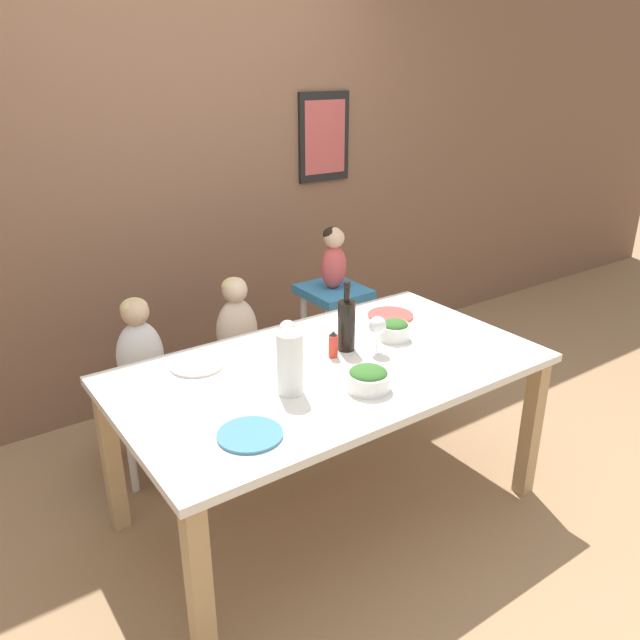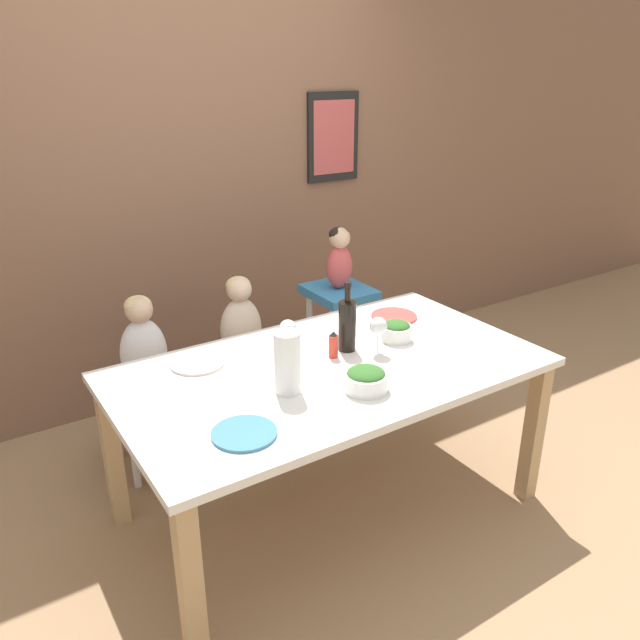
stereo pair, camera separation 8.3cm
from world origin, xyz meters
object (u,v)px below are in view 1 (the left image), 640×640
(chair_far_left, at_px, (146,401))
(wine_bottle, at_px, (346,324))
(dinner_plate_back_right, at_px, (390,315))
(person_child_center, at_px, (236,322))
(dinner_plate_front_left, at_px, (250,435))
(person_child_left, at_px, (139,346))
(person_baby_right, at_px, (334,256))
(wine_glass_far, at_px, (288,330))
(dinner_plate_back_left, at_px, (197,365))
(salad_bowl_small, at_px, (395,329))
(salad_bowl_large, at_px, (368,378))
(wine_glass_near, at_px, (378,326))
(chair_far_center, at_px, (239,373))
(paper_towel_roll, at_px, (290,363))
(chair_right_highchair, at_px, (333,314))

(chair_far_left, xyz_separation_m, wine_bottle, (0.70, -0.69, 0.48))
(chair_far_left, distance_m, dinner_plate_back_right, 1.28)
(person_child_center, relative_size, dinner_plate_front_left, 2.05)
(person_child_left, height_order, dinner_plate_front_left, person_child_left)
(person_baby_right, height_order, wine_glass_far, person_baby_right)
(dinner_plate_front_left, relative_size, dinner_plate_back_left, 1.00)
(chair_far_left, xyz_separation_m, dinner_plate_back_right, (1.11, -0.51, 0.36))
(chair_far_left, relative_size, salad_bowl_small, 3.10)
(person_baby_right, xyz_separation_m, salad_bowl_large, (-0.59, -1.03, -0.14))
(chair_far_left, height_order, wine_glass_near, wine_glass_near)
(person_child_left, xyz_separation_m, dinner_plate_back_right, (1.11, -0.52, 0.07))
(chair_far_center, distance_m, person_child_center, 0.30)
(person_child_center, distance_m, dinner_plate_back_left, 0.64)
(wine_bottle, distance_m, paper_towel_roll, 0.45)
(person_child_center, relative_size, dinner_plate_back_right, 2.05)
(chair_right_highchair, distance_m, wine_glass_far, 0.96)
(person_child_left, xyz_separation_m, wine_bottle, (0.70, -0.69, 0.18))
(wine_glass_far, height_order, salad_bowl_large, wine_glass_far)
(wine_glass_far, distance_m, salad_bowl_large, 0.44)
(dinner_plate_front_left, relative_size, dinner_plate_back_right, 1.00)
(chair_right_highchair, height_order, person_child_center, person_child_center)
(chair_far_left, bearing_deg, person_child_center, 0.07)
(person_child_left, bearing_deg, person_child_center, 0.00)
(person_child_center, bearing_deg, paper_towel_roll, -104.68)
(chair_right_highchair, xyz_separation_m, dinner_plate_back_left, (-1.05, -0.47, 0.17))
(chair_far_center, relative_size, person_baby_right, 1.27)
(person_baby_right, bearing_deg, dinner_plate_front_left, -136.80)
(wine_glass_far, bearing_deg, chair_right_highchair, 41.38)
(chair_far_left, height_order, salad_bowl_small, salad_bowl_small)
(chair_right_highchair, height_order, wine_glass_far, wine_glass_far)
(dinner_plate_front_left, height_order, dinner_plate_back_right, same)
(wine_glass_near, relative_size, dinner_plate_front_left, 0.74)
(chair_far_center, xyz_separation_m, dinner_plate_back_right, (0.60, -0.51, 0.36))
(chair_far_left, distance_m, salad_bowl_small, 1.26)
(person_child_left, relative_size, wine_glass_far, 2.79)
(person_child_left, relative_size, person_baby_right, 1.34)
(wine_bottle, xyz_separation_m, paper_towel_roll, (-0.41, -0.19, 0.00))
(salad_bowl_small, height_order, dinner_plate_back_right, salad_bowl_small)
(salad_bowl_large, distance_m, dinner_plate_back_left, 0.73)
(chair_right_highchair, distance_m, salad_bowl_large, 1.21)
(chair_far_center, relative_size, salad_bowl_small, 3.10)
(wine_glass_near, xyz_separation_m, dinner_plate_front_left, (-0.78, -0.27, -0.12))
(person_child_left, xyz_separation_m, salad_bowl_large, (0.55, -1.03, 0.11))
(wine_glass_near, height_order, dinner_plate_front_left, wine_glass_near)
(wine_bottle, bearing_deg, person_child_left, 135.17)
(wine_bottle, distance_m, dinner_plate_back_left, 0.66)
(person_child_left, bearing_deg, paper_towel_roll, -72.03)
(person_child_left, bearing_deg, dinner_plate_front_left, -89.58)
(person_baby_right, bearing_deg, wine_bottle, -122.36)
(chair_far_center, distance_m, salad_bowl_small, 0.94)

